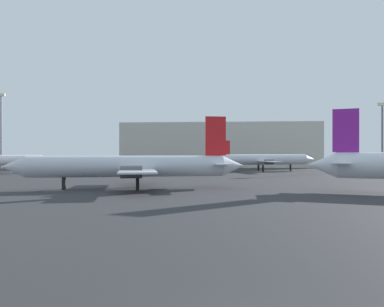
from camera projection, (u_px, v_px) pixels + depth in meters
name	position (u px, v px, depth m)	size (l,w,h in m)	color
airplane_distant	(131.00, 166.00, 48.66)	(31.10, 19.75, 9.61)	silver
airplane_far_right	(264.00, 160.00, 94.80)	(27.71, 18.49, 7.74)	silver
light_mast_left	(1.00, 127.00, 110.54)	(2.40, 0.50, 22.32)	slate
light_mast_right	(382.00, 132.00, 99.02)	(2.40, 0.50, 18.05)	slate
terminal_building	(220.00, 146.00, 130.94)	(64.57, 26.70, 14.52)	beige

